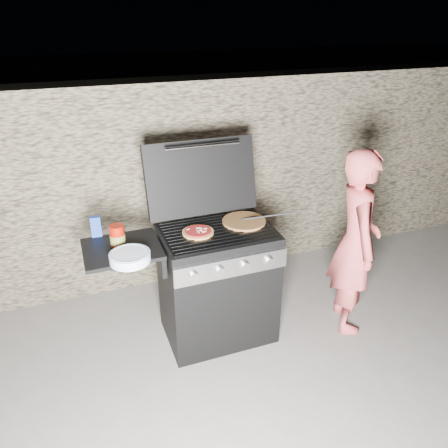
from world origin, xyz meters
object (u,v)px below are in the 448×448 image
object	(u,v)px
pizza_topped	(198,232)
person	(355,243)
gas_grill	(186,291)
sauce_jar	(117,236)

from	to	relation	value
pizza_topped	person	world-z (taller)	person
gas_grill	pizza_topped	size ratio (longest dim) A/B	6.12
gas_grill	pizza_topped	distance (m)	0.48
gas_grill	person	bearing A→B (deg)	-10.15
person	sauce_jar	bearing A→B (deg)	102.30
pizza_topped	sauce_jar	bearing A→B (deg)	176.98
pizza_topped	sauce_jar	xyz separation A→B (m)	(-0.54, 0.03, 0.05)
gas_grill	person	world-z (taller)	person
sauce_jar	pizza_topped	bearing A→B (deg)	-3.02
pizza_topped	gas_grill	bearing A→B (deg)	-178.98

